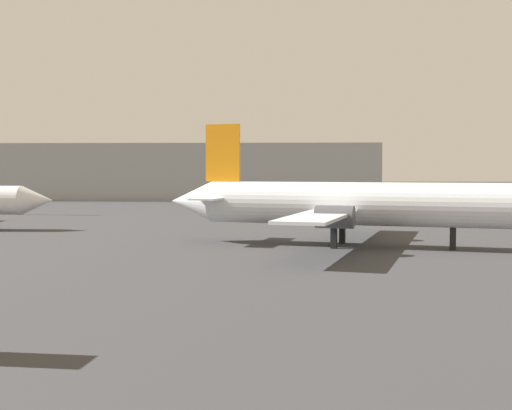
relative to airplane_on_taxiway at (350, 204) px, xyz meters
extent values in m
cylinder|color=silver|center=(0.25, -0.06, 0.02)|extent=(24.05, 9.35, 3.44)
cone|color=silver|center=(-13.18, 3.42, 0.02)|extent=(4.52, 4.28, 3.44)
cube|color=silver|center=(-0.91, 0.24, -0.50)|extent=(10.54, 28.15, 0.22)
cube|color=silver|center=(-10.90, 2.83, 0.36)|extent=(4.13, 8.14, 0.15)
cube|color=orange|center=(-10.45, 2.71, 4.14)|extent=(2.96, 1.02, 4.80)
cylinder|color=#4C4C54|center=(1.13, 5.23, -0.67)|extent=(3.13, 2.33, 1.68)
cylinder|color=#4C4C54|center=(-1.56, -5.12, -0.67)|extent=(3.13, 2.33, 1.68)
cube|color=black|center=(7.67, -1.99, -2.55)|extent=(0.57, 0.57, 1.69)
cube|color=black|center=(-0.44, 2.04, -2.55)|extent=(0.57, 0.57, 1.69)
cube|color=black|center=(-1.38, -1.57, -2.55)|extent=(0.57, 0.57, 1.69)
cone|color=white|center=(-30.10, 12.62, -0.37)|extent=(3.19, 2.90, 2.90)
cone|color=white|center=(18.99, 24.37, -0.55)|extent=(3.65, 3.46, 2.73)
cube|color=#999EA3|center=(-27.22, 85.05, 2.05)|extent=(79.08, 26.61, 10.88)
camera|label=1|loc=(-4.96, -54.67, 2.90)|focal=47.95mm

